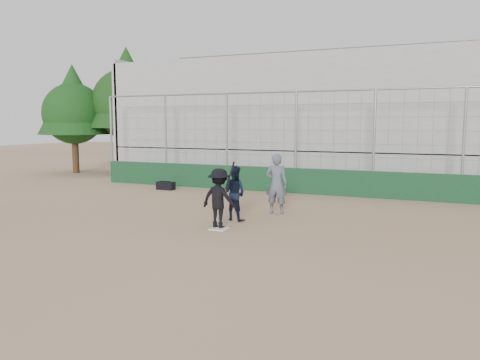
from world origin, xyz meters
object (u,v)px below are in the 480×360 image
at_px(batter_at_plate, 219,198).
at_px(umpire, 276,187).
at_px(catcher_crouched, 235,202).
at_px(equipment_bag, 166,186).

xyz_separation_m(batter_at_plate, umpire, (0.75, 2.49, 0.04)).
relative_size(batter_at_plate, umpire, 1.05).
distance_m(batter_at_plate, umpire, 2.60).
height_order(batter_at_plate, umpire, batter_at_plate).
bearing_deg(batter_at_plate, catcher_crouched, 90.73).
height_order(umpire, equipment_bag, umpire).
relative_size(catcher_crouched, umpire, 0.64).
bearing_deg(catcher_crouched, batter_at_plate, -89.27).
xyz_separation_m(batter_at_plate, equipment_bag, (-5.20, 5.61, -0.63)).
height_order(batter_at_plate, equipment_bag, batter_at_plate).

